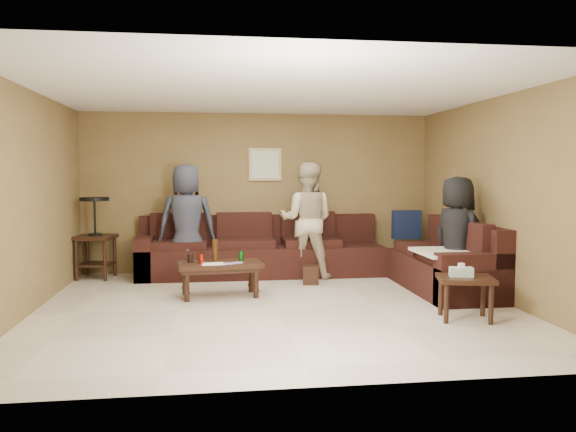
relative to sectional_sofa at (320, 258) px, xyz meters
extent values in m
plane|color=beige|center=(-0.81, -1.52, -0.33)|extent=(5.50, 5.50, 0.00)
cube|color=white|center=(-0.81, -1.52, 2.12)|extent=(5.50, 5.00, 0.10)
cube|color=olive|center=(-0.81, 0.98, 0.92)|extent=(5.50, 0.10, 2.50)
cube|color=olive|center=(-0.81, -4.02, 0.92)|extent=(5.50, 0.10, 2.50)
cube|color=olive|center=(-3.56, -1.52, 0.92)|extent=(0.10, 5.00, 2.50)
cube|color=olive|center=(1.94, -1.52, 0.92)|extent=(0.10, 5.00, 2.50)
cube|color=black|center=(-0.81, 0.53, -0.10)|extent=(3.70, 0.90, 0.45)
cube|color=black|center=(-0.81, 0.86, 0.35)|extent=(3.70, 0.24, 0.45)
cube|color=black|center=(-2.54, 0.53, -0.01)|extent=(0.24, 0.90, 0.63)
cube|color=black|center=(1.49, -0.92, -0.10)|extent=(0.90, 2.00, 0.45)
cube|color=black|center=(1.82, -0.92, 0.35)|extent=(0.24, 2.00, 0.45)
cube|color=black|center=(1.49, -1.80, -0.01)|extent=(0.90, 0.24, 0.63)
cube|color=#131C3E|center=(1.49, 0.53, 0.42)|extent=(0.45, 0.14, 0.45)
cube|color=silver|center=(1.49, -1.37, 0.25)|extent=(1.00, 0.85, 0.04)
cube|color=black|center=(-1.46, -0.88, 0.08)|extent=(1.10, 0.63, 0.06)
cube|color=black|center=(-1.46, -0.88, 0.03)|extent=(1.01, 0.54, 0.05)
cylinder|color=black|center=(-1.87, -1.12, -0.14)|extent=(0.07, 0.07, 0.38)
cylinder|color=black|center=(-1.02, -1.03, -0.14)|extent=(0.07, 0.07, 0.38)
cylinder|color=black|center=(-1.91, -0.74, -0.14)|extent=(0.07, 0.07, 0.38)
cylinder|color=black|center=(-1.05, -0.65, -0.14)|extent=(0.07, 0.07, 0.38)
cylinder|color=#AC2313|center=(-1.69, -0.95, 0.17)|extent=(0.07, 0.07, 0.12)
cylinder|color=#167E20|center=(-1.19, -0.76, 0.17)|extent=(0.07, 0.07, 0.12)
cylinder|color=#351F0C|center=(-1.52, -0.77, 0.25)|extent=(0.07, 0.07, 0.28)
cylinder|color=black|center=(-1.83, -0.84, 0.17)|extent=(0.08, 0.08, 0.11)
cube|color=white|center=(-1.54, -1.01, 0.11)|extent=(0.30, 0.25, 0.00)
cylinder|color=#E852AC|center=(-1.35, -1.01, 0.12)|extent=(0.14, 0.14, 0.01)
cylinder|color=#E852AC|center=(-1.24, -0.96, 0.12)|extent=(0.14, 0.14, 0.01)
cube|color=black|center=(-3.28, 0.61, 0.29)|extent=(0.61, 0.61, 0.05)
cube|color=black|center=(-3.28, 0.61, -0.11)|extent=(0.53, 0.53, 0.03)
cylinder|color=black|center=(-3.52, 0.44, -0.02)|extent=(0.05, 0.05, 0.61)
cylinder|color=black|center=(-3.10, 0.37, -0.02)|extent=(0.05, 0.05, 0.61)
cylinder|color=black|center=(-3.45, 0.86, -0.02)|extent=(0.05, 0.05, 0.61)
cylinder|color=black|center=(-3.03, 0.79, -0.02)|extent=(0.05, 0.05, 0.61)
cylinder|color=black|center=(-3.28, 0.61, 0.33)|extent=(0.19, 0.19, 0.03)
cylinder|color=black|center=(-3.28, 0.61, 0.60)|extent=(0.03, 0.03, 0.51)
cylinder|color=black|center=(-3.28, 0.61, 0.85)|extent=(0.42, 0.42, 0.05)
cube|color=black|center=(1.12, -2.36, 0.12)|extent=(0.66, 0.58, 0.05)
cylinder|color=black|center=(0.86, -2.48, -0.11)|extent=(0.05, 0.05, 0.44)
cylinder|color=black|center=(1.30, -2.58, -0.11)|extent=(0.05, 0.05, 0.44)
cylinder|color=black|center=(0.94, -2.14, -0.11)|extent=(0.05, 0.05, 0.44)
cylinder|color=black|center=(1.38, -2.24, -0.11)|extent=(0.05, 0.05, 0.44)
cube|color=silver|center=(1.07, -2.36, 0.19)|extent=(0.26, 0.17, 0.10)
cube|color=white|center=(1.07, -2.36, 0.26)|extent=(0.06, 0.04, 0.05)
cube|color=black|center=(-0.18, -0.24, -0.20)|extent=(0.25, 0.25, 0.26)
cube|color=tan|center=(-0.71, 0.96, 1.37)|extent=(0.52, 0.03, 0.52)
cube|color=white|center=(-0.71, 0.95, 1.37)|extent=(0.44, 0.01, 0.44)
imported|color=#2B2E3C|center=(-1.92, 0.34, 0.53)|extent=(0.87, 0.60, 1.70)
imported|color=#C8B795|center=(-0.15, 0.28, 0.54)|extent=(0.99, 0.87, 1.72)
imported|color=black|center=(1.54, -1.19, 0.44)|extent=(0.73, 0.87, 1.52)
camera|label=1|loc=(-1.54, -7.95, 1.24)|focal=35.00mm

